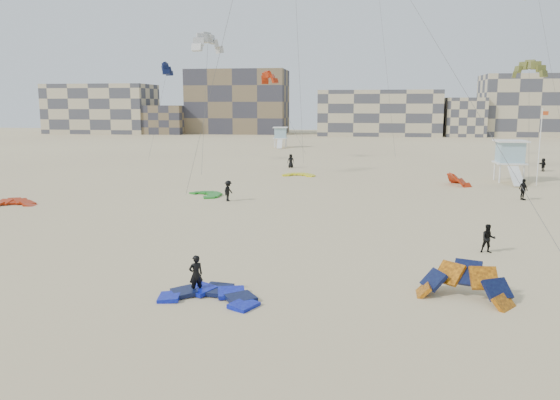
# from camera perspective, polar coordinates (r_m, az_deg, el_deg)

# --- Properties ---
(ground) EXTENTS (320.00, 320.00, 0.00)m
(ground) POSITION_cam_1_polar(r_m,az_deg,el_deg) (24.31, -6.30, -9.87)
(ground) COLOR beige
(ground) RESTS_ON ground
(kite_ground_blue) EXTENTS (4.45, 4.62, 0.87)m
(kite_ground_blue) POSITION_cam_1_polar(r_m,az_deg,el_deg) (23.86, -7.32, -10.28)
(kite_ground_blue) COLOR #122FB9
(kite_ground_blue) RESTS_ON ground
(kite_ground_orange) EXTENTS (4.99, 5.00, 3.93)m
(kite_ground_orange) POSITION_cam_1_polar(r_m,az_deg,el_deg) (25.02, 18.60, -9.76)
(kite_ground_orange) COLOR orange
(kite_ground_orange) RESTS_ON ground
(kite_ground_red) EXTENTS (4.71, 4.84, 1.67)m
(kite_ground_red) POSITION_cam_1_polar(r_m,az_deg,el_deg) (50.17, -26.24, -0.52)
(kite_ground_red) COLOR #C02403
(kite_ground_red) RESTS_ON ground
(kite_ground_green) EXTENTS (5.00, 4.98, 0.62)m
(kite_ground_green) POSITION_cam_1_polar(r_m,az_deg,el_deg) (50.43, -7.72, 0.47)
(kite_ground_green) COLOR #1F911E
(kite_ground_green) RESTS_ON ground
(kite_ground_red_far) EXTENTS (4.16, 4.08, 3.45)m
(kite_ground_red_far) POSITION_cam_1_polar(r_m,az_deg,el_deg) (59.42, 18.16, 1.49)
(kite_ground_red_far) COLOR #C02403
(kite_ground_red_far) RESTS_ON ground
(kite_ground_yellow) EXTENTS (3.60, 3.78, 0.60)m
(kite_ground_yellow) POSITION_cam_1_polar(r_m,az_deg,el_deg) (63.90, 1.96, 2.54)
(kite_ground_yellow) COLOR yellow
(kite_ground_yellow) RESTS_ON ground
(kitesurfer_main) EXTENTS (0.76, 0.72, 1.75)m
(kitesurfer_main) POSITION_cam_1_polar(r_m,az_deg,el_deg) (24.37, -8.78, -7.70)
(kitesurfer_main) COLOR black
(kitesurfer_main) RESTS_ON ground
(kitesurfer_b) EXTENTS (0.80, 0.62, 1.63)m
(kitesurfer_b) POSITION_cam_1_polar(r_m,az_deg,el_deg) (32.74, 20.93, -3.79)
(kitesurfer_b) COLOR black
(kitesurfer_b) RESTS_ON ground
(kitesurfer_c) EXTENTS (0.94, 1.29, 1.79)m
(kitesurfer_c) POSITION_cam_1_polar(r_m,az_deg,el_deg) (47.15, -5.42, 0.96)
(kitesurfer_c) COLOR black
(kitesurfer_c) RESTS_ON ground
(kitesurfer_d) EXTENTS (0.80, 1.18, 1.86)m
(kitesurfer_d) POSITION_cam_1_polar(r_m,az_deg,el_deg) (51.98, 24.08, 1.01)
(kitesurfer_d) COLOR black
(kitesurfer_d) RESTS_ON ground
(kitesurfer_e) EXTENTS (0.92, 0.63, 1.81)m
(kitesurfer_e) POSITION_cam_1_polar(r_m,az_deg,el_deg) (72.03, 1.13, 4.10)
(kitesurfer_e) COLOR black
(kitesurfer_e) RESTS_ON ground
(kitesurfer_f) EXTENTS (0.82, 1.59, 1.64)m
(kitesurfer_f) POSITION_cam_1_polar(r_m,az_deg,el_deg) (75.71, 25.79, 3.34)
(kitesurfer_f) COLOR black
(kitesurfer_f) RESTS_ON ground
(kite_fly_grey) EXTENTS (5.28, 7.19, 15.02)m
(kite_fly_grey) POSITION_cam_1_polar(r_m,az_deg,el_deg) (61.99, -7.55, 15.78)
(kite_fly_grey) COLOR silver
(kite_fly_grey) RESTS_ON ground
(kite_fly_olive) EXTENTS (4.23, 5.49, 11.60)m
(kite_fly_olive) POSITION_cam_1_polar(r_m,az_deg,el_deg) (60.42, 24.59, 12.17)
(kite_fly_olive) COLOR brown
(kite_fly_olive) RESTS_ON ground
(kite_fly_navy) EXTENTS (3.84, 8.27, 13.17)m
(kite_fly_navy) POSITION_cam_1_polar(r_m,az_deg,el_deg) (79.10, -11.71, 13.15)
(kite_fly_navy) COLOR #0E1B40
(kite_fly_navy) RESTS_ON ground
(kite_fly_red) EXTENTS (8.17, 4.92, 12.40)m
(kite_fly_red) POSITION_cam_1_polar(r_m,az_deg,el_deg) (82.25, -1.14, 12.56)
(kite_fly_red) COLOR #C02403
(kite_fly_red) RESTS_ON ground
(lifeguard_tower_near) EXTENTS (3.17, 6.07, 4.46)m
(lifeguard_tower_near) POSITION_cam_1_polar(r_m,az_deg,el_deg) (63.76, 22.87, 3.75)
(lifeguard_tower_near) COLOR white
(lifeguard_tower_near) RESTS_ON ground
(lifeguard_tower_far) EXTENTS (3.01, 5.51, 3.96)m
(lifeguard_tower_far) POSITION_cam_1_polar(r_m,az_deg,el_deg) (106.42, 0.05, 6.56)
(lifeguard_tower_far) COLOR white
(lifeguard_tower_far) RESTS_ON ground
(flagpole) EXTENTS (0.64, 0.10, 7.87)m
(flagpole) POSITION_cam_1_polar(r_m,az_deg,el_deg) (61.56, 25.51, 5.17)
(flagpole) COLOR white
(flagpole) RESTS_ON ground
(condo_west_a) EXTENTS (30.00, 15.00, 14.00)m
(condo_west_a) POSITION_cam_1_polar(r_m,az_deg,el_deg) (170.02, -18.14, 9.03)
(condo_west_a) COLOR #BDAD8A
(condo_west_a) RESTS_ON ground
(condo_west_b) EXTENTS (28.00, 14.00, 18.00)m
(condo_west_b) POSITION_cam_1_polar(r_m,az_deg,el_deg) (160.18, -4.42, 10.18)
(condo_west_b) COLOR brown
(condo_west_b) RESTS_ON ground
(condo_mid) EXTENTS (32.00, 16.00, 12.00)m
(condo_mid) POSITION_cam_1_polar(r_m,az_deg,el_deg) (152.14, 10.27, 8.94)
(condo_mid) COLOR #BDAD8A
(condo_mid) RESTS_ON ground
(condo_east) EXTENTS (26.00, 14.00, 16.00)m
(condo_east) POSITION_cam_1_polar(r_m,az_deg,el_deg) (160.23, 24.90, 8.94)
(condo_east) COLOR #BDAD8A
(condo_east) RESTS_ON ground
(condo_fill_left) EXTENTS (12.00, 10.00, 8.00)m
(condo_fill_left) POSITION_cam_1_polar(r_m,az_deg,el_deg) (160.24, -11.94, 8.21)
(condo_fill_left) COLOR brown
(condo_fill_left) RESTS_ON ground
(condo_fill_right) EXTENTS (10.00, 10.00, 10.00)m
(condo_fill_right) POSITION_cam_1_polar(r_m,az_deg,el_deg) (152.34, 18.66, 8.21)
(condo_fill_right) COLOR #BDAD8A
(condo_fill_right) RESTS_ON ground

